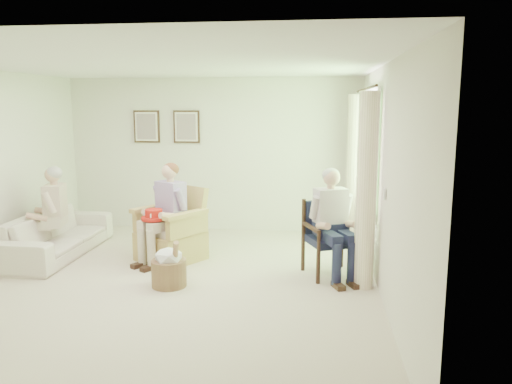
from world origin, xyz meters
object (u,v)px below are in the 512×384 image
person_sofa (51,208)px  person_wicker (168,207)px  hatbox (169,267)px  wood_armchair (331,235)px  sofa (57,234)px  wicker_armchair (171,237)px  red_hat (154,216)px  person_dark (332,216)px

person_sofa → person_wicker: bearing=75.3°
person_wicker → hatbox: 1.10m
wood_armchair → sofa: size_ratio=0.44×
wicker_armchair → wood_armchair: 2.23m
person_wicker → wicker_armchair: bearing=123.1°
person_sofa → hatbox: size_ratio=2.07×
wood_armchair → red_hat: wood_armchair is taller
person_wicker → red_hat: (-0.14, -0.16, -0.09)m
wicker_armchair → person_dark: bearing=20.8°
wicker_armchair → red_hat: wicker_armchair is taller
sofa → hatbox: hatbox is taller
person_wicker → hatbox: bearing=-40.2°
person_wicker → red_hat: 0.24m
red_hat → wood_armchair: bearing=-0.7°
wicker_armchair → hatbox: (0.27, -1.05, -0.09)m
wicker_armchair → hatbox: size_ratio=1.66×
sofa → hatbox: size_ratio=3.40×
person_wicker → person_dark: 2.23m
person_sofa → red_hat: bearing=69.2°
person_dark → person_sofa: (-3.90, 0.37, -0.06)m
hatbox → person_wicker: bearing=106.7°
wicker_armchair → red_hat: bearing=-82.3°
sofa → wood_armchair: bearing=-94.8°
wicker_armchair → sofa: (-1.70, 0.00, -0.02)m
person_sofa → hatbox: bearing=50.7°
wood_armchair → person_dark: (0.00, -0.15, 0.28)m
wicker_armchair → sofa: bearing=-147.0°
wood_armchair → wicker_armchair: bearing=149.2°
person_dark → red_hat: person_dark is taller
wood_armchair → person_sofa: 3.91m
person_wicker → person_sofa: size_ratio=1.06×
wicker_armchair → hatbox: bearing=-42.3°
person_dark → wicker_armchair: bearing=145.3°
wicker_armchair → sofa: wicker_armchair is taller
wicker_armchair → wood_armchair: bearing=24.6°
wicker_armchair → person_dark: (2.20, -0.48, 0.46)m
sofa → person_wicker: 1.77m
person_sofa → wicker_armchair: bearing=79.8°
wood_armchair → person_wicker: (-2.20, 0.19, 0.27)m
person_wicker → person_dark: size_ratio=1.00×
person_wicker → red_hat: bearing=-97.7°
wood_armchair → person_sofa: size_ratio=0.73×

